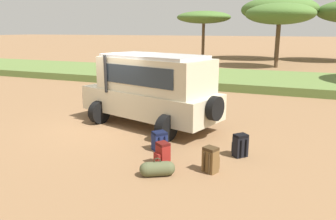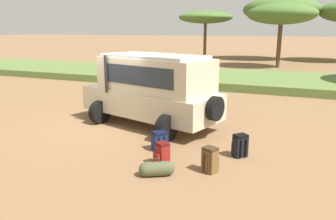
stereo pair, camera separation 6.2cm
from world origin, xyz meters
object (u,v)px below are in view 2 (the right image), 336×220
object	(u,v)px
backpack_beside_front_wheel	(159,141)
backpack_near_rear_wheel	(210,160)
backpack_outermost	(240,146)
acacia_tree_left_mid	(281,10)
duffel_bag_low_black_case	(157,169)
backpack_cluster_center	(162,154)
acacia_tree_far_left	(206,17)
acacia_tree_centre_back	(282,14)
safari_vehicle	(152,88)

from	to	relation	value
backpack_beside_front_wheel	backpack_near_rear_wheel	distance (m)	1.90
backpack_outermost	acacia_tree_left_mid	size ratio (longest dim) A/B	0.08
backpack_beside_front_wheel	duffel_bag_low_black_case	size ratio (longest dim) A/B	0.70
backpack_cluster_center	acacia_tree_far_left	world-z (taller)	acacia_tree_far_left
acacia_tree_left_mid	acacia_tree_centre_back	size ratio (longest dim) A/B	1.38
duffel_bag_low_black_case	acacia_tree_centre_back	world-z (taller)	acacia_tree_centre_back
backpack_outermost	acacia_tree_centre_back	bearing A→B (deg)	92.11
acacia_tree_far_left	acacia_tree_centre_back	bearing A→B (deg)	-40.68
duffel_bag_low_black_case	acacia_tree_left_mid	size ratio (longest dim) A/B	0.09
backpack_outermost	acacia_tree_centre_back	distance (m)	22.30
backpack_beside_front_wheel	backpack_cluster_center	bearing A→B (deg)	-62.00
acacia_tree_far_left	acacia_tree_left_mid	xyz separation A→B (m)	(8.16, 0.41, 0.72)
backpack_beside_front_wheel	acacia_tree_far_left	bearing A→B (deg)	104.11
duffel_bag_low_black_case	acacia_tree_centre_back	size ratio (longest dim) A/B	0.13
backpack_outermost	acacia_tree_far_left	xyz separation A→B (m)	(-9.65, 29.49, 4.27)
safari_vehicle	acacia_tree_left_mid	size ratio (longest dim) A/B	0.69
acacia_tree_centre_back	duffel_bag_low_black_case	bearing A→B (deg)	-91.72
backpack_cluster_center	backpack_near_rear_wheel	distance (m)	1.19
safari_vehicle	acacia_tree_far_left	world-z (taller)	acacia_tree_far_left
safari_vehicle	acacia_tree_left_mid	bearing A→B (deg)	86.24
backpack_beside_front_wheel	acacia_tree_far_left	world-z (taller)	acacia_tree_far_left
backpack_beside_front_wheel	duffel_bag_low_black_case	xyz separation A→B (m)	(0.62, -1.53, -0.09)
backpack_beside_front_wheel	backpack_outermost	distance (m)	2.18
backpack_near_rear_wheel	acacia_tree_centre_back	bearing A→B (deg)	90.87
backpack_outermost	acacia_tree_far_left	size ratio (longest dim) A/B	0.10
backpack_outermost	acacia_tree_centre_back	xyz separation A→B (m)	(-0.81, 21.89, 4.20)
safari_vehicle	backpack_cluster_center	size ratio (longest dim) A/B	9.36
acacia_tree_far_left	backpack_cluster_center	bearing A→B (deg)	-75.42
backpack_near_rear_wheel	backpack_outermost	xyz separation A→B (m)	(0.46, 1.23, -0.00)
backpack_near_rear_wheel	acacia_tree_centre_back	distance (m)	23.50
backpack_near_rear_wheel	acacia_tree_centre_back	size ratio (longest dim) A/B	0.11
backpack_beside_front_wheel	backpack_outermost	size ratio (longest dim) A/B	0.86
safari_vehicle	acacia_tree_left_mid	distance (m)	28.49
duffel_bag_low_black_case	backpack_cluster_center	bearing A→B (deg)	101.74
backpack_near_rear_wheel	backpack_outermost	size ratio (longest dim) A/B	1.00
backpack_beside_front_wheel	safari_vehicle	bearing A→B (deg)	119.59
safari_vehicle	backpack_outermost	bearing A→B (deg)	-27.57
duffel_bag_low_black_case	safari_vehicle	bearing A→B (deg)	116.57
backpack_near_rear_wheel	acacia_tree_left_mid	size ratio (longest dim) A/B	0.08
backpack_outermost	acacia_tree_left_mid	bearing A→B (deg)	92.85
acacia_tree_centre_back	acacia_tree_far_left	bearing A→B (deg)	139.32
safari_vehicle	duffel_bag_low_black_case	world-z (taller)	safari_vehicle
backpack_beside_front_wheel	backpack_near_rear_wheel	bearing A→B (deg)	-27.34
backpack_cluster_center	acacia_tree_far_left	xyz separation A→B (m)	(-8.01, 30.79, 4.28)
safari_vehicle	acacia_tree_centre_back	distance (m)	20.55
backpack_outermost	backpack_cluster_center	bearing A→B (deg)	-141.69
backpack_outermost	duffel_bag_low_black_case	size ratio (longest dim) A/B	0.81
backpack_near_rear_wheel	acacia_tree_far_left	bearing A→B (deg)	106.66
acacia_tree_centre_back	backpack_outermost	bearing A→B (deg)	-87.89
backpack_cluster_center	acacia_tree_left_mid	size ratio (longest dim) A/B	0.07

